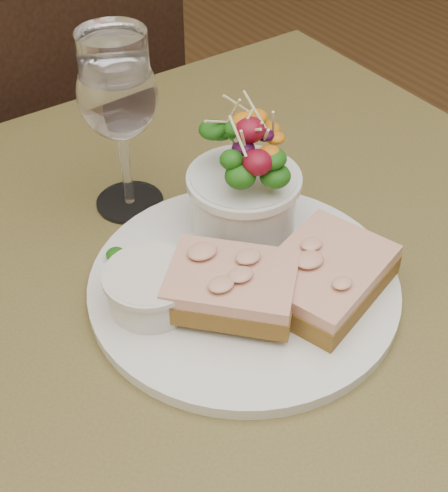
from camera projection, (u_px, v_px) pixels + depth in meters
cafe_table at (233, 365)px, 0.69m from camera, size 0.80×0.80×0.75m
chair_far at (48, 252)px, 1.34m from camera, size 0.51×0.51×0.90m
dinner_plate at (244, 284)px, 0.62m from camera, size 0.28×0.28×0.01m
sandwich_front at (324, 276)px, 0.60m from camera, size 0.14×0.12×0.03m
sandwich_back at (232, 286)px, 0.58m from camera, size 0.13×0.13×0.03m
ramekin at (151, 287)px, 0.58m from camera, size 0.07×0.07×0.04m
salad_bowl at (244, 177)px, 0.63m from camera, size 0.10×0.10×0.13m
garnish at (125, 265)px, 0.62m from camera, size 0.05×0.04×0.02m
wine_glass at (118, 99)px, 0.64m from camera, size 0.08×0.08×0.18m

